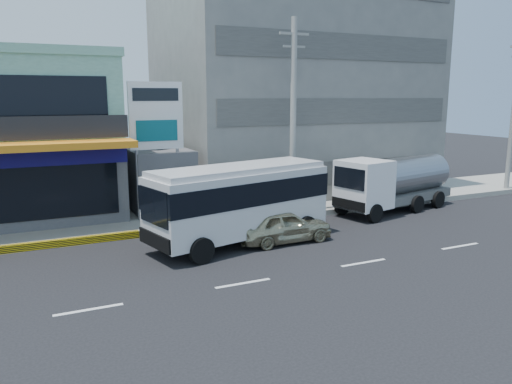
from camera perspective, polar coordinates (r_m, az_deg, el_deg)
ground at (r=17.15m, az=-1.49°, el=-10.41°), size 120.00×120.00×0.00m
sidewalk at (r=27.38m, az=0.14°, el=-1.91°), size 70.00×5.00×0.30m
concrete_building at (r=33.88m, az=3.92°, el=12.21°), size 16.00×12.00×14.00m
gap_structure at (r=27.77m, az=-11.48°, el=1.42°), size 3.00×6.00×3.50m
satellite_dish at (r=26.56m, az=-11.11°, el=4.98°), size 1.50×1.50×0.15m
billboard at (r=24.60m, az=-11.33°, el=7.67°), size 2.60×0.18×6.90m
utility_pole_near at (r=25.31m, az=4.26°, el=8.44°), size 1.60×0.30×10.00m
minibus at (r=21.13m, az=-1.91°, el=-0.63°), size 8.40×4.36×3.36m
sedan at (r=21.59m, az=3.12°, el=-3.86°), size 4.32×1.79×1.46m
tanker_truck at (r=28.14m, az=15.29°, el=1.08°), size 7.89×3.83×2.99m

